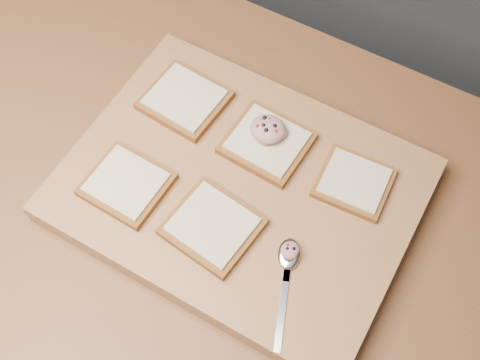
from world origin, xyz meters
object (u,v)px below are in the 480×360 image
Objects in this scene: tuna_salad_dollop at (268,129)px; bread_far_center at (267,143)px; spoon at (288,262)px; cutting_board at (240,190)px.

bread_far_center is at bearing -63.12° from tuna_salad_dollop.
spoon is at bearing -53.28° from tuna_salad_dollop.
bread_far_center reaches higher than spoon.
bread_far_center reaches higher than cutting_board.
cutting_board is 3.24× the size of spoon.
tuna_salad_dollop is at bearing 126.72° from spoon.
cutting_board is 4.10× the size of bread_far_center.
cutting_board is 0.11m from tuna_salad_dollop.
tuna_salad_dollop is at bearing 116.88° from bread_far_center.
bread_far_center is (0.00, 0.08, 0.03)m from cutting_board.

